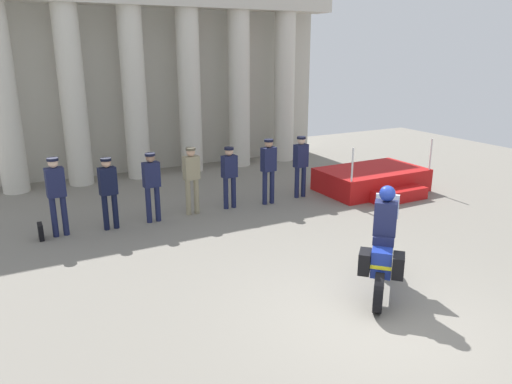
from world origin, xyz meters
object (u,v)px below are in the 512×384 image
Objects in this scene: reviewing_stand at (373,181)px; officer_in_row_3 at (192,175)px; briefcase_on_ground at (41,232)px; officer_in_row_6 at (301,162)px; officer_in_row_1 at (108,188)px; officer_in_row_2 at (152,182)px; officer_in_row_0 at (56,191)px; officer_in_row_5 at (269,166)px; motorcycle_with_rider at (383,249)px; officer_in_row_4 at (229,173)px.

officer_in_row_3 is (-5.38, 0.53, 0.69)m from reviewing_stand.
officer_in_row_6 is at bearing 0.07° from briefcase_on_ground.
officer_in_row_2 is (1.01, 0.02, 0.01)m from officer_in_row_1.
briefcase_on_ground is at bearing -1.27° from officer_in_row_0.
officer_in_row_5 reaches higher than officer_in_row_6.
reviewing_stand is 3.39m from officer_in_row_5.
reviewing_stand is at bearing 170.85° from officer_in_row_2.
officer_in_row_3 is (2.04, 0.11, 0.02)m from officer_in_row_1.
reviewing_stand is 6.30m from motorcycle_with_rider.
reviewing_stand is 6.47m from officer_in_row_2.
officer_in_row_4 is 4.63m from briefcase_on_ground.
officer_in_row_0 is 1.03× the size of officer_in_row_6.
officer_in_row_5 is at bearing 166.70° from officer_in_row_4.
officer_in_row_2 is at bearing -4.49° from officer_in_row_6.
reviewing_stand is 1.79× the size of officer_in_row_2.
officer_in_row_0 reaches higher than officer_in_row_3.
officer_in_row_5 reaches higher than briefcase_on_ground.
reviewing_stand reaches higher than briefcase_on_ground.
officer_in_row_0 is at bearing 176.54° from reviewing_stand.
officer_in_row_2 is at bearing -6.41° from officer_in_row_5.
briefcase_on_ground is (-4.89, 5.31, -0.61)m from motorcycle_with_rider.
officer_in_row_0 reaches higher than officer_in_row_4.
officer_in_row_0 is at bearing -7.18° from officer_in_row_2.
motorcycle_with_rider is at bearing 76.67° from officer_in_row_5.
officer_in_row_3 is 1.05× the size of officer_in_row_4.
officer_in_row_0 is 2.09m from officer_in_row_2.
officer_in_row_3 is 3.63m from briefcase_on_ground.
officer_in_row_1 is 1.01m from officer_in_row_2.
officer_in_row_2 is at bearing 172.82° from officer_in_row_0.
officer_in_row_1 is (1.08, -0.09, -0.06)m from officer_in_row_0.
officer_in_row_1 is 0.99× the size of officer_in_row_3.
officer_in_row_4 is (4.15, 0.01, -0.10)m from officer_in_row_0.
officer_in_row_6 is at bearing 175.51° from officer_in_row_2.
officer_in_row_0 is 6.97m from motorcycle_with_rider.
officer_in_row_1 reaches higher than briefcase_on_ground.
motorcycle_with_rider reaches higher than officer_in_row_1.
motorcycle_with_rider is at bearing 65.82° from officer_in_row_6.
officer_in_row_0 is at bearing 3.93° from briefcase_on_ground.
officer_in_row_2 is at bearing 176.05° from reviewing_stand.
officer_in_row_3 is 0.97× the size of officer_in_row_5.
officer_in_row_4 is (1.03, -0.01, -0.05)m from officer_in_row_3.
officer_in_row_5 is 5.70m from briefcase_on_ground.
officer_in_row_2 is 5.78m from motorcycle_with_rider.
officer_in_row_5 is 4.86× the size of briefcase_on_ground.
officer_in_row_1 is 5.22m from officer_in_row_6.
officer_in_row_4 is at bearing 176.73° from officer_in_row_1.
officer_in_row_6 is at bearing 174.62° from officer_in_row_0.
officer_in_row_0 is 1.05× the size of officer_in_row_2.
officer_in_row_0 is 4.92× the size of briefcase_on_ground.
officer_in_row_5 is at bearing 170.50° from officer_in_row_3.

